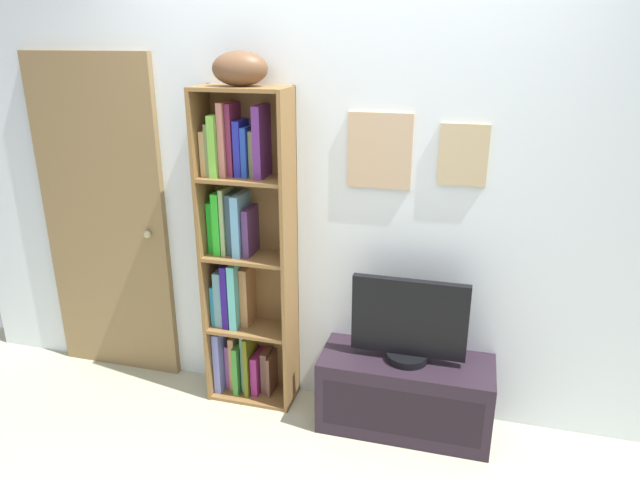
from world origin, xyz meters
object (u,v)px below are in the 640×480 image
Objects in this scene: football at (240,69)px; tv_stand at (405,394)px; television at (409,323)px; bookshelf at (242,257)px; door at (105,222)px.

football is 1.90m from tv_stand.
television reaches higher than tv_stand.
tv_stand is at bearing -5.58° from bookshelf.
television is at bearing -5.00° from door.
football is 0.14× the size of door.
door is at bearing 174.97° from tv_stand.
bookshelf reaches higher than television.
bookshelf is at bearing 174.42° from tv_stand.
tv_stand is 0.43m from television.
football is 0.30× the size of tv_stand.
door reaches higher than tv_stand.
bookshelf is 3.01× the size of television.
football reaches higher than tv_stand.
football reaches higher than bookshelf.
tv_stand is 0.47× the size of door.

